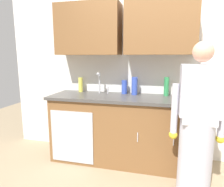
% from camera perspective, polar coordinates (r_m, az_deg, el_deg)
% --- Properties ---
extents(kitchen_wall_with_uppers, '(4.80, 0.44, 2.70)m').
position_cam_1_polar(kitchen_wall_with_uppers, '(2.96, 11.56, 10.18)').
color(kitchen_wall_with_uppers, silver).
rests_on(kitchen_wall_with_uppers, ground).
extents(counter_cabinet, '(1.90, 0.62, 0.90)m').
position_cam_1_polar(counter_cabinet, '(2.91, 2.19, -10.29)').
color(counter_cabinet, brown).
rests_on(counter_cabinet, ground).
extents(countertop, '(1.96, 0.66, 0.04)m').
position_cam_1_polar(countertop, '(2.78, 2.32, -1.16)').
color(countertop, '#474442').
rests_on(countertop, counter_cabinet).
extents(sink, '(0.50, 0.36, 0.35)m').
position_cam_1_polar(sink, '(2.86, -3.70, -0.72)').
color(sink, '#B7BABF').
rests_on(sink, counter_cabinet).
extents(person_at_sink, '(0.55, 0.34, 1.62)m').
position_cam_1_polar(person_at_sink, '(2.29, 22.77, -10.43)').
color(person_at_sink, white).
rests_on(person_at_sink, ground).
extents(bottle_dish_liquid, '(0.07, 0.07, 0.26)m').
position_cam_1_polar(bottle_dish_liquid, '(2.88, 15.09, 1.92)').
color(bottle_dish_liquid, '#2D8C4C').
rests_on(bottle_dish_liquid, countertop).
extents(bottle_water_tall, '(0.07, 0.07, 0.22)m').
position_cam_1_polar(bottle_water_tall, '(3.14, -8.90, 2.48)').
color(bottle_water_tall, '#D8D14C').
rests_on(bottle_water_tall, countertop).
extents(bottle_water_short, '(0.08, 0.08, 0.20)m').
position_cam_1_polar(bottle_water_short, '(2.94, 3.47, 1.82)').
color(bottle_water_short, '#334CB2').
rests_on(bottle_water_short, countertop).
extents(bottle_cleaner_spray, '(0.08, 0.08, 0.25)m').
position_cam_1_polar(bottle_cleaner_spray, '(2.87, 6.34, 2.14)').
color(bottle_cleaner_spray, '#334CB2').
rests_on(bottle_cleaner_spray, countertop).
extents(bottle_soap, '(0.06, 0.06, 0.20)m').
position_cam_1_polar(bottle_soap, '(2.90, 20.25, 1.09)').
color(bottle_soap, '#E05933').
rests_on(bottle_soap, countertop).
extents(cup_by_sink, '(0.08, 0.08, 0.09)m').
position_cam_1_polar(cup_by_sink, '(2.57, 20.14, -1.27)').
color(cup_by_sink, white).
rests_on(cup_by_sink, countertop).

